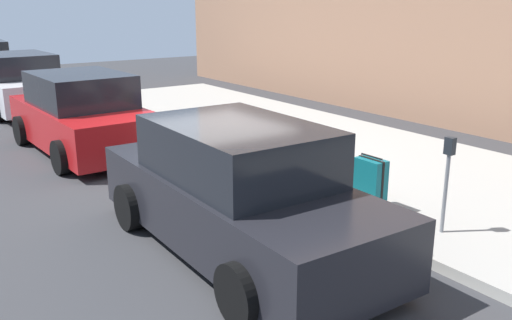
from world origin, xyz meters
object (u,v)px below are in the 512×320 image
at_px(suitcase_teal_0, 370,184).
at_px(suitcase_navy_5, 255,147).
at_px(parked_car_red_1, 82,115).
at_px(suitcase_maroon_6, 239,146).
at_px(suitcase_black_2, 318,167).
at_px(parking_meter, 447,171).
at_px(suitcase_red_1, 344,178).
at_px(fire_hydrant, 221,130).
at_px(suitcase_silver_3, 294,167).
at_px(suitcase_olive_4, 274,155).
at_px(bollard_post, 197,127).
at_px(parked_car_charcoal_0, 238,193).
at_px(parked_car_white_2, 18,84).

height_order(suitcase_teal_0, suitcase_navy_5, suitcase_navy_5).
bearing_deg(parked_car_red_1, suitcase_maroon_6, -144.81).
bearing_deg(parked_car_red_1, suitcase_black_2, -157.70).
distance_m(suitcase_navy_5, parking_meter, 3.84).
relative_size(suitcase_red_1, fire_hydrant, 0.86).
bearing_deg(suitcase_silver_3, suitcase_olive_4, 1.59).
bearing_deg(bollard_post, suitcase_red_1, -177.11).
bearing_deg(suitcase_olive_4, suitcase_teal_0, -176.84).
xyz_separation_m(suitcase_black_2, parked_car_red_1, (5.04, 2.07, 0.24)).
distance_m(parked_car_charcoal_0, parked_car_red_1, 5.88).
bearing_deg(suitcase_red_1, suitcase_maroon_6, 2.15).
xyz_separation_m(suitcase_olive_4, parking_meter, (-3.26, -0.29, 0.48)).
height_order(suitcase_navy_5, parked_car_white_2, parked_car_white_2).
xyz_separation_m(suitcase_black_2, bollard_post, (3.61, 0.17, 0.01)).
relative_size(suitcase_silver_3, parking_meter, 0.46).
xyz_separation_m(suitcase_navy_5, fire_hydrant, (1.27, -0.05, 0.07)).
distance_m(suitcase_maroon_6, fire_hydrant, 0.73).
bearing_deg(suitcase_black_2, suitcase_red_1, -175.37).
bearing_deg(suitcase_navy_5, parked_car_red_1, 30.42).
distance_m(suitcase_black_2, bollard_post, 3.62).
bearing_deg(suitcase_olive_4, parking_meter, -174.90).
xyz_separation_m(suitcase_red_1, suitcase_black_2, (0.53, 0.04, 0.05)).
xyz_separation_m(fire_hydrant, parking_meter, (-5.07, -0.25, 0.39)).
bearing_deg(suitcase_red_1, parked_car_red_1, 20.75).
xyz_separation_m(suitcase_silver_3, suitcase_navy_5, (1.07, 0.03, 0.11)).
bearing_deg(suitcase_maroon_6, parked_car_white_2, 13.30).
height_order(suitcase_maroon_6, parked_car_red_1, parked_car_red_1).
bearing_deg(bollard_post, suitcase_silver_3, -177.68).
height_order(suitcase_teal_0, fire_hydrant, fire_hydrant).
distance_m(suitcase_olive_4, parking_meter, 3.31).
bearing_deg(suitcase_navy_5, parked_car_charcoal_0, 141.00).
distance_m(suitcase_black_2, suitcase_maroon_6, 2.20).
xyz_separation_m(suitcase_red_1, suitcase_olive_4, (1.63, 0.10, 0.01)).
bearing_deg(suitcase_teal_0, suitcase_red_1, 2.00).
bearing_deg(suitcase_olive_4, bollard_post, 2.48).
bearing_deg(parked_car_white_2, parked_car_red_1, 180.00).
height_order(fire_hydrant, bollard_post, fire_hydrant).
bearing_deg(suitcase_maroon_6, suitcase_black_2, -178.45).
xyz_separation_m(suitcase_black_2, suitcase_maroon_6, (2.19, 0.06, -0.11)).
bearing_deg(suitcase_black_2, suitcase_silver_3, 4.31).
xyz_separation_m(suitcase_teal_0, parked_car_charcoal_0, (0.21, 2.13, 0.25)).
relative_size(fire_hydrant, parking_meter, 0.66).
height_order(suitcase_black_2, bollard_post, suitcase_black_2).
bearing_deg(suitcase_red_1, parked_car_white_2, 10.66).
bearing_deg(suitcase_black_2, parked_car_red_1, 22.30).
relative_size(fire_hydrant, parked_car_white_2, 0.18).
xyz_separation_m(parking_meter, parked_car_charcoal_0, (1.33, 2.30, -0.20)).
xyz_separation_m(suitcase_silver_3, fire_hydrant, (2.35, -0.03, 0.18)).
relative_size(suitcase_teal_0, bollard_post, 1.03).
distance_m(suitcase_black_2, suitcase_navy_5, 1.64).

